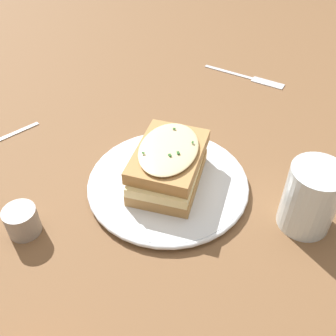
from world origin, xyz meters
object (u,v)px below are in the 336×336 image
object	(u,v)px
water_glass	(311,198)
condiment_pot	(22,221)
sandwich	(168,165)
dinner_plate	(168,183)
fork	(253,78)

from	to	relation	value
water_glass	condiment_pot	bearing A→B (deg)	20.91
sandwich	water_glass	xyz separation A→B (m)	(-0.21, 0.01, 0.01)
dinner_plate	condiment_pot	world-z (taller)	condiment_pot
water_glass	condiment_pot	distance (m)	0.40
fork	condiment_pot	bearing A→B (deg)	-13.14
water_glass	sandwich	bearing A→B (deg)	-2.14
dinner_plate	sandwich	xyz separation A→B (m)	(0.00, -0.00, 0.04)
dinner_plate	water_glass	bearing A→B (deg)	178.54
water_glass	condiment_pot	world-z (taller)	water_glass
sandwich	condiment_pot	distance (m)	0.22
sandwich	condiment_pot	size ratio (longest dim) A/B	3.14
dinner_plate	condiment_pot	bearing A→B (deg)	41.87
condiment_pot	fork	bearing A→B (deg)	-114.49
dinner_plate	sandwich	size ratio (longest dim) A/B	1.74
water_glass	condiment_pot	xyz separation A→B (m)	(0.37, 0.14, -0.03)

